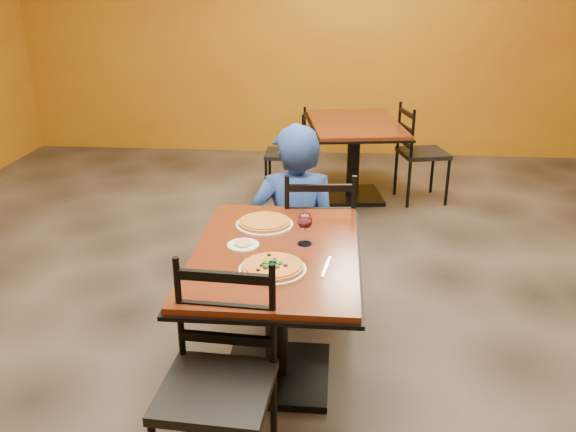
# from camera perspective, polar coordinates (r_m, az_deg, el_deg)

# --- Properties ---
(floor) EXTENTS (7.00, 8.00, 0.01)m
(floor) POSITION_cam_1_polar(r_m,az_deg,el_deg) (3.70, -0.26, -10.56)
(floor) COLOR black
(floor) RESTS_ON ground
(wall_back) EXTENTS (7.00, 0.01, 3.00)m
(wall_back) POSITION_cam_1_polar(r_m,az_deg,el_deg) (7.14, 2.76, 17.84)
(wall_back) COLOR #A87612
(wall_back) RESTS_ON ground
(table_main) EXTENTS (0.83, 1.23, 0.75)m
(table_main) POSITION_cam_1_polar(r_m,az_deg,el_deg) (2.99, -1.15, -6.62)
(table_main) COLOR #631F0F
(table_main) RESTS_ON floor
(table_second) EXTENTS (1.01, 1.34, 0.75)m
(table_second) POSITION_cam_1_polar(r_m,az_deg,el_deg) (5.68, 6.37, 7.07)
(table_second) COLOR #631F0F
(table_second) RESTS_ON floor
(chair_main_near) EXTENTS (0.46, 0.46, 0.95)m
(chair_main_near) POSITION_cam_1_polar(r_m,az_deg,el_deg) (2.44, -6.96, -16.42)
(chair_main_near) COLOR black
(chair_main_near) RESTS_ON floor
(chair_main_far) EXTENTS (0.47, 0.47, 0.94)m
(chair_main_far) POSITION_cam_1_polar(r_m,az_deg,el_deg) (3.72, 2.85, -2.17)
(chair_main_far) COLOR black
(chair_main_far) RESTS_ON floor
(chair_second_left) EXTENTS (0.39, 0.39, 0.85)m
(chair_second_left) POSITION_cam_1_polar(r_m,az_deg,el_deg) (5.73, -0.23, 5.97)
(chair_second_left) COLOR black
(chair_second_left) RESTS_ON floor
(chair_second_right) EXTENTS (0.50, 0.50, 0.92)m
(chair_second_right) POSITION_cam_1_polar(r_m,az_deg,el_deg) (5.76, 12.85, 5.87)
(chair_second_right) COLOR black
(chair_second_right) RESTS_ON floor
(diner) EXTENTS (0.62, 0.44, 1.16)m
(diner) POSITION_cam_1_polar(r_m,az_deg,el_deg) (3.85, 0.67, 0.48)
(diner) COLOR navy
(diner) RESTS_ON floor
(plate_main) EXTENTS (0.31, 0.31, 0.01)m
(plate_main) POSITION_cam_1_polar(r_m,az_deg,el_deg) (2.70, -1.49, -5.15)
(plate_main) COLOR white
(plate_main) RESTS_ON table_main
(pizza_main) EXTENTS (0.28, 0.28, 0.02)m
(pizza_main) POSITION_cam_1_polar(r_m,az_deg,el_deg) (2.69, -1.50, -4.85)
(pizza_main) COLOR maroon
(pizza_main) RESTS_ON plate_main
(plate_far) EXTENTS (0.31, 0.31, 0.01)m
(plate_far) POSITION_cam_1_polar(r_m,az_deg,el_deg) (3.19, -2.28, -0.82)
(plate_far) COLOR white
(plate_far) RESTS_ON table_main
(pizza_far) EXTENTS (0.28, 0.28, 0.02)m
(pizza_far) POSITION_cam_1_polar(r_m,az_deg,el_deg) (3.18, -2.28, -0.56)
(pizza_far) COLOR gold
(pizza_far) RESTS_ON plate_far
(side_plate) EXTENTS (0.16, 0.16, 0.01)m
(side_plate) POSITION_cam_1_polar(r_m,az_deg,el_deg) (2.95, -4.33, -2.81)
(side_plate) COLOR white
(side_plate) RESTS_ON table_main
(dip) EXTENTS (0.09, 0.09, 0.01)m
(dip) POSITION_cam_1_polar(r_m,az_deg,el_deg) (2.94, -4.33, -2.66)
(dip) COLOR tan
(dip) RESTS_ON side_plate
(wine_glass) EXTENTS (0.08, 0.08, 0.18)m
(wine_glass) POSITION_cam_1_polar(r_m,az_deg,el_deg) (2.93, 1.62, -1.10)
(wine_glass) COLOR white
(wine_glass) RESTS_ON table_main
(fork) EXTENTS (0.04, 0.19, 0.00)m
(fork) POSITION_cam_1_polar(r_m,az_deg,el_deg) (2.76, -4.53, -4.72)
(fork) COLOR silver
(fork) RESTS_ON table_main
(knife) EXTENTS (0.05, 0.21, 0.00)m
(knife) POSITION_cam_1_polar(r_m,az_deg,el_deg) (2.74, 3.70, -4.86)
(knife) COLOR silver
(knife) RESTS_ON table_main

